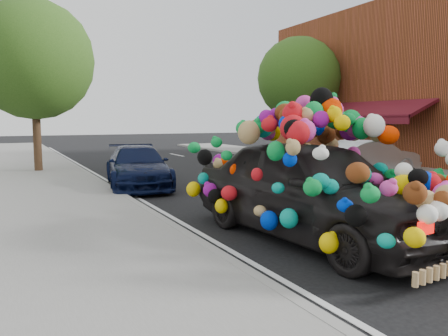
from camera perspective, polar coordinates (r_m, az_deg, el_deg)
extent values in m
plane|color=black|center=(9.13, 6.48, -5.95)|extent=(100.00, 100.00, 0.00)
cube|color=gray|center=(7.69, -21.62, -8.25)|extent=(4.00, 60.00, 0.12)
cube|color=gray|center=(8.09, -7.64, -7.11)|extent=(0.15, 60.00, 0.13)
cube|color=gray|center=(16.89, 24.35, -0.61)|extent=(3.00, 40.00, 0.12)
cube|color=#59101B|center=(19.15, 18.55, 7.26)|extent=(1.62, 5.20, 0.75)
cube|color=#59101B|center=(18.62, 16.88, 6.12)|extent=(0.06, 5.20, 0.35)
cylinder|color=#332114|center=(16.98, -23.23, 3.90)|extent=(0.28, 0.28, 2.73)
sphere|color=#254B14|center=(17.10, -23.63, 12.86)|extent=(4.20, 4.20, 4.20)
cylinder|color=#332114|center=(21.72, 9.57, 4.63)|extent=(0.28, 0.28, 2.64)
sphere|color=#254B14|center=(21.80, 9.70, 11.43)|extent=(4.00, 4.00, 4.00)
imported|color=black|center=(7.25, 11.47, -2.64)|extent=(2.37, 4.99, 1.65)
cube|color=red|center=(5.22, 24.84, -7.09)|extent=(0.22, 0.08, 0.14)
imported|color=black|center=(12.82, -11.23, 0.19)|extent=(2.32, 4.29, 1.18)
imported|color=#A8AAB0|center=(15.96, 18.43, 1.30)|extent=(3.80, 1.36, 1.25)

